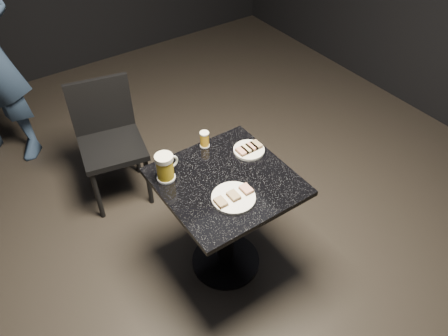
{
  "coord_description": "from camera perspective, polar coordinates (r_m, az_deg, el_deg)",
  "views": [
    {
      "loc": [
        -0.97,
        -1.4,
        2.4
      ],
      "look_at": [
        0.0,
        0.02,
        0.82
      ],
      "focal_mm": 35.0,
      "sensor_mm": 36.0,
      "label": 1
    }
  ],
  "objects": [
    {
      "name": "floor",
      "position": [
        2.94,
        0.23,
        -12.09
      ],
      "size": [
        6.0,
        6.0,
        0.0
      ],
      "primitive_type": "plane",
      "color": "black",
      "rests_on": "ground"
    },
    {
      "name": "plate_large",
      "position": [
        2.26,
        1.25,
        -3.9
      ],
      "size": [
        0.23,
        0.23,
        0.01
      ],
      "primitive_type": "cylinder",
      "color": "white",
      "rests_on": "table"
    },
    {
      "name": "plate_small",
      "position": [
        2.54,
        3.27,
        2.35
      ],
      "size": [
        0.18,
        0.18,
        0.01
      ],
      "primitive_type": "cylinder",
      "color": "white",
      "rests_on": "table"
    },
    {
      "name": "table",
      "position": [
        2.54,
        0.26,
        -5.45
      ],
      "size": [
        0.7,
        0.7,
        0.75
      ],
      "color": "black",
      "rests_on": "floor"
    },
    {
      "name": "beer_mug",
      "position": [
        2.34,
        -7.67,
        0.16
      ],
      "size": [
        0.14,
        0.1,
        0.16
      ],
      "color": "white",
      "rests_on": "table"
    },
    {
      "name": "beer_tumbler",
      "position": [
        2.55,
        -2.56,
        3.78
      ],
      "size": [
        0.06,
        0.06,
        0.1
      ],
      "color": "silver",
      "rests_on": "table"
    },
    {
      "name": "chair",
      "position": [
        3.16,
        -14.82,
        4.13
      ],
      "size": [
        0.51,
        0.51,
        0.88
      ],
      "color": "black",
      "rests_on": "floor"
    },
    {
      "name": "canapes_on_plate_large",
      "position": [
        2.25,
        1.26,
        -3.62
      ],
      "size": [
        0.21,
        0.07,
        0.02
      ],
      "color": "#4C3521",
      "rests_on": "plate_large"
    },
    {
      "name": "canapes_on_plate_small",
      "position": [
        2.53,
        3.29,
        2.63
      ],
      "size": [
        0.15,
        0.07,
        0.02
      ],
      "color": "#4C3521",
      "rests_on": "plate_small"
    }
  ]
}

